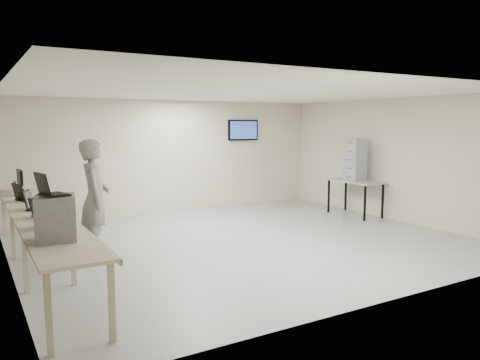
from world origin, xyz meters
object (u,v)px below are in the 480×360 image
workbench (40,217)px  soldier (95,198)px  side_table (355,183)px  equipment_box (56,218)px

workbench → soldier: size_ratio=3.06×
workbench → side_table: 7.23m
soldier → equipment_box: bearing=172.6°
workbench → soldier: bearing=27.6°
equipment_box → side_table: size_ratio=0.36×
equipment_box → side_table: 7.75m
workbench → soldier: soldier is taller
side_table → soldier: bearing=-176.9°
soldier → side_table: bearing=-71.6°
equipment_box → soldier: soldier is taller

